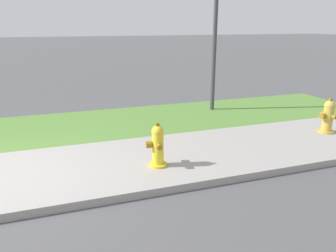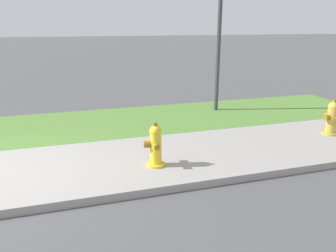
# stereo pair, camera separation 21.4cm
# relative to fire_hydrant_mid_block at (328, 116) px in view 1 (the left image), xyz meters

# --- Properties ---
(grass_verge) EXTENTS (18.00, 2.62, 0.01)m
(grass_verge) POSITION_rel_fire_hydrant_mid_block_xyz_m (-6.52, 2.29, -0.36)
(grass_verge) COLOR #568438
(grass_verge) RESTS_ON ground
(fire_hydrant_mid_block) EXTENTS (0.38, 0.40, 0.76)m
(fire_hydrant_mid_block) POSITION_rel_fire_hydrant_mid_block_xyz_m (0.00, 0.00, 0.00)
(fire_hydrant_mid_block) COLOR gold
(fire_hydrant_mid_block) RESTS_ON ground
(fire_hydrant_at_driveway) EXTENTS (0.35, 0.38, 0.76)m
(fire_hydrant_at_driveway) POSITION_rel_fire_hydrant_mid_block_xyz_m (-4.00, -0.49, -0.00)
(fire_hydrant_at_driveway) COLOR yellow
(fire_hydrant_at_driveway) RESTS_ON ground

